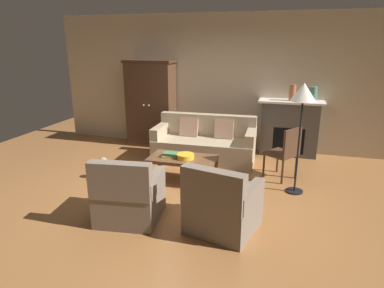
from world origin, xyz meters
TOP-DOWN VIEW (x-y plane):
  - ground_plane at (0.00, 0.00)m, footprint 9.60×9.60m
  - back_wall at (0.00, 2.55)m, footprint 7.20×0.10m
  - fireplace at (1.55, 2.30)m, footprint 1.26×0.48m
  - armoire at (-1.40, 2.22)m, footprint 1.06×0.57m
  - couch at (-0.00, 1.50)m, footprint 1.94×0.91m
  - coffee_table at (-0.09, 0.38)m, footprint 1.10×0.60m
  - fruit_bowl at (-0.04, 0.35)m, footprint 0.29×0.29m
  - book_stack at (-0.30, 0.34)m, footprint 0.26×0.20m
  - mantel_vase_terracotta at (1.55, 2.28)m, footprint 0.12×0.12m
  - mantel_vase_jade at (1.93, 2.28)m, footprint 0.15×0.15m
  - armchair_near_left at (-0.38, -1.01)m, footprint 0.86×0.86m
  - armchair_near_right at (0.82, -0.94)m, footprint 0.92×0.93m
  - side_chair_wooden at (1.51, 0.94)m, footprint 0.61×0.61m
  - floor_lamp at (1.69, 0.46)m, footprint 0.36×0.36m
  - dog at (-1.23, 0.01)m, footprint 0.52×0.37m

SIDE VIEW (x-z plane):
  - ground_plane at x=0.00m, z-range 0.00..0.00m
  - dog at x=-1.23m, z-range 0.05..0.44m
  - armchair_near_left at x=-0.38m, z-range -0.12..0.76m
  - armchair_near_right at x=0.82m, z-range -0.12..0.76m
  - couch at x=0.00m, z-range -0.11..0.75m
  - coffee_table at x=-0.09m, z-range 0.16..0.58m
  - fruit_bowl at x=-0.04m, z-range 0.42..0.49m
  - book_stack at x=-0.30m, z-range 0.42..0.50m
  - side_chair_wooden at x=1.51m, z-range 0.06..0.96m
  - fireplace at x=1.55m, z-range 0.01..1.13m
  - armoire at x=-1.40m, z-range 0.00..1.86m
  - mantel_vase_jade at x=1.93m, z-range 1.12..1.41m
  - mantel_vase_terracotta at x=1.55m, z-range 1.12..1.44m
  - back_wall at x=0.00m, z-range 0.00..2.80m
  - floor_lamp at x=1.69m, z-range 0.61..2.28m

